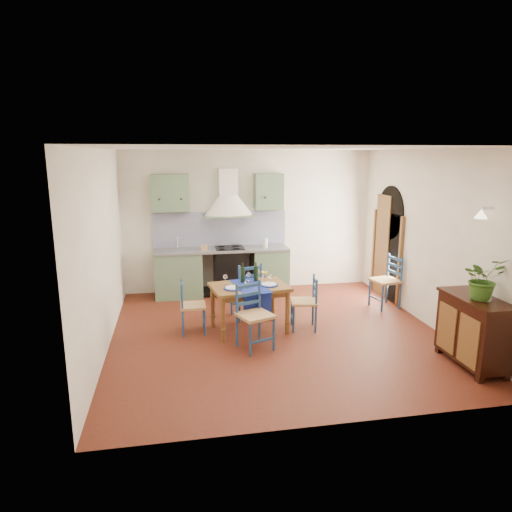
# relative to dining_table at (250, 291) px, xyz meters

# --- Properties ---
(floor) EXTENTS (5.00, 5.00, 0.00)m
(floor) POSITION_rel_dining_table_xyz_m (0.39, -0.18, -0.65)
(floor) COLOR #491D0F
(floor) RESTS_ON ground
(back_wall) EXTENTS (5.00, 0.96, 2.80)m
(back_wall) POSITION_rel_dining_table_xyz_m (-0.08, 2.11, 0.40)
(back_wall) COLOR white
(back_wall) RESTS_ON ground
(right_wall) EXTENTS (0.26, 5.00, 2.80)m
(right_wall) POSITION_rel_dining_table_xyz_m (2.88, 0.09, 0.68)
(right_wall) COLOR white
(right_wall) RESTS_ON ground
(left_wall) EXTENTS (0.04, 5.00, 2.80)m
(left_wall) POSITION_rel_dining_table_xyz_m (-2.11, -0.18, 0.75)
(left_wall) COLOR white
(left_wall) RESTS_ON ground
(ceiling) EXTENTS (5.00, 5.00, 0.01)m
(ceiling) POSITION_rel_dining_table_xyz_m (0.39, -0.18, 2.15)
(ceiling) COLOR white
(ceiling) RESTS_ON back_wall
(dining_table) EXTENTS (1.26, 0.97, 1.05)m
(dining_table) POSITION_rel_dining_table_xyz_m (0.00, 0.00, 0.00)
(dining_table) COLOR brown
(dining_table) RESTS_ON ground
(chair_near) EXTENTS (0.57, 0.57, 0.95)m
(chair_near) POSITION_rel_dining_table_xyz_m (-0.05, -0.66, -0.16)
(chair_near) COLOR navy
(chair_near) RESTS_ON ground
(chair_far) EXTENTS (0.54, 0.54, 0.96)m
(chair_far) POSITION_rel_dining_table_xyz_m (0.05, 0.58, -0.15)
(chair_far) COLOR navy
(chair_far) RESTS_ON ground
(chair_left) EXTENTS (0.39, 0.39, 0.82)m
(chair_left) POSITION_rel_dining_table_xyz_m (-0.90, 0.09, -0.23)
(chair_left) COLOR navy
(chair_left) RESTS_ON ground
(chair_right) EXTENTS (0.46, 0.46, 0.86)m
(chair_right) POSITION_rel_dining_table_xyz_m (0.88, -0.09, -0.21)
(chair_right) COLOR navy
(chair_right) RESTS_ON ground
(chair_spare) EXTENTS (0.52, 0.52, 0.95)m
(chair_spare) POSITION_rel_dining_table_xyz_m (2.62, 0.68, -0.16)
(chair_spare) COLOR navy
(chair_spare) RESTS_ON ground
(sideboard) EXTENTS (0.50, 1.05, 0.94)m
(sideboard) POSITION_rel_dining_table_xyz_m (2.65, -1.72, -0.14)
(sideboard) COLOR black
(sideboard) RESTS_ON ground
(potted_plant) EXTENTS (0.52, 0.46, 0.54)m
(potted_plant) POSITION_rel_dining_table_xyz_m (2.65, -1.79, 0.55)
(potted_plant) COLOR #2D5619
(potted_plant) RESTS_ON sideboard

